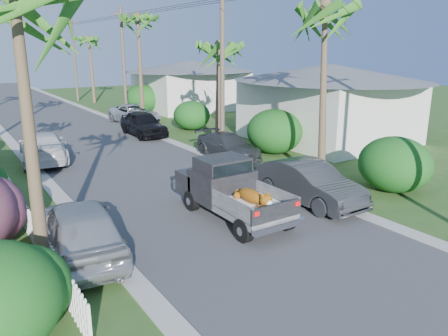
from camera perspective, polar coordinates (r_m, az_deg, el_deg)
ground at (r=12.43m, az=11.24°, el=-12.72°), size 120.00×120.00×0.00m
road at (r=34.10m, az=-19.54°, el=4.78°), size 8.00×100.00×0.02m
curb_left at (r=33.37m, az=-26.70°, el=3.84°), size 0.60×100.00×0.06m
curb_right at (r=35.34m, az=-12.76°, el=5.67°), size 0.60×100.00×0.06m
pickup_truck at (r=15.48m, az=0.37°, el=-2.59°), size 1.98×5.12×2.06m
parked_car_rn at (r=17.04m, az=10.95°, el=-1.94°), size 1.72×4.83×1.59m
parked_car_rm at (r=23.67m, az=0.53°, el=2.88°), size 1.94×4.52×1.30m
parked_car_rf at (r=30.17m, az=-10.49°, el=5.70°), size 2.07×4.89×1.65m
parked_car_rd at (r=35.28m, az=-11.65°, el=6.90°), size 2.83×5.54×1.50m
parked_car_ln at (r=13.15m, az=-18.34°, el=-7.54°), size 2.46×5.13×1.69m
parked_car_lf at (r=24.62m, az=-22.62°, el=2.51°), size 2.94×5.70×1.58m
palm_r_a at (r=19.75m, az=13.48°, el=19.76°), size 4.40×4.40×8.70m
palm_r_b at (r=26.89m, az=-0.79°, el=15.77°), size 4.40×4.40×7.20m
palm_r_c at (r=36.56m, az=-11.21°, el=18.79°), size 4.40×4.40×9.40m
palm_r_d at (r=49.80m, az=-17.20°, el=15.87°), size 4.40×4.40×8.00m
shrub_r_a at (r=19.36m, az=21.42°, el=0.45°), size 2.80×3.08×2.30m
shrub_r_b at (r=24.79m, az=6.61°, el=4.77°), size 3.00×3.30×2.50m
shrub_r_c at (r=32.00m, az=-4.24°, el=6.87°), size 2.60×2.86×2.10m
shrub_r_d at (r=41.12m, az=-10.53°, el=8.91°), size 3.20×3.52×2.60m
picket_fence at (r=14.32m, az=-23.55°, el=-7.65°), size 0.10×11.00×1.00m
house_right_near at (r=28.90m, az=13.41°, el=7.92°), size 8.00×9.00×4.80m
house_right_far at (r=43.22m, az=-4.38°, el=10.53°), size 9.00×8.00×4.60m
utility_pole_b at (r=24.70m, az=-0.22°, el=12.66°), size 1.60×0.26×9.00m
utility_pole_c at (r=38.15m, az=-12.97°, el=13.27°), size 1.60×0.26×9.00m
utility_pole_d at (r=52.44m, az=-18.94°, el=13.34°), size 1.60×0.26×9.00m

